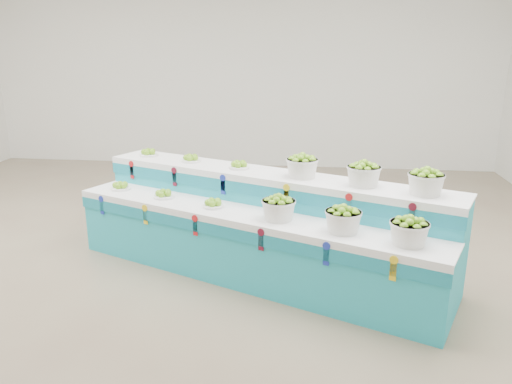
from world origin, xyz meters
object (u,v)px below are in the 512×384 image
basket_lower_left (279,208)px  plate_upper_mid (191,158)px  display_stand (256,225)px  basket_upper_right (426,182)px

basket_lower_left → plate_upper_mid: size_ratio=1.42×
display_stand → basket_lower_left: 0.57m
basket_lower_left → display_stand: bearing=124.3°
basket_upper_right → display_stand: bearing=165.6°
display_stand → basket_lower_left: size_ratio=12.54×
display_stand → basket_lower_left: bearing=-32.5°
display_stand → plate_upper_mid: bearing=166.2°
basket_lower_left → basket_upper_right: size_ratio=1.00×
plate_upper_mid → basket_upper_right: (2.39, -1.03, 0.07)m
display_stand → basket_upper_right: basket_upper_right is taller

